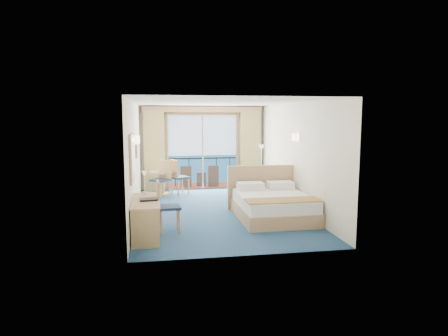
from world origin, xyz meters
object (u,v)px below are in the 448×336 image
nightstand (280,195)px  table_chair_a (177,175)px  bed (273,205)px  desk (146,222)px  armchair (250,183)px  floor_lamp (261,156)px  desk_chair (165,203)px  table_chair_b (162,177)px  round_table (163,177)px

nightstand → table_chair_a: bearing=145.5°
bed → desk: size_ratio=1.35×
armchair → floor_lamp: (0.48, 0.46, 0.77)m
nightstand → armchair: armchair is taller
armchair → desk: desk is taller
floor_lamp → desk: size_ratio=0.94×
desk_chair → table_chair_b: 3.61m
nightstand → table_chair_b: (-3.13, 1.50, 0.36)m
bed → armchair: bearing=87.8°
armchair → desk: 5.11m
bed → table_chair_b: bed is taller
floor_lamp → round_table: size_ratio=1.88×
floor_lamp → desk: (-3.47, -4.61, -0.71)m
nightstand → round_table: (-3.11, 1.89, 0.29)m
nightstand → round_table: size_ratio=0.63×
bed → round_table: bed is taller
armchair → round_table: armchair is taller
nightstand → desk_chair: desk_chair is taller
bed → floor_lamp: size_ratio=1.43×
round_table → table_chair_a: bearing=-8.1°
bed → desk_chair: size_ratio=1.99×
armchair → table_chair_a: (-2.14, 0.47, 0.25)m
armchair → round_table: bearing=-53.6°
table_chair_a → round_table: bearing=54.3°
armchair → desk: bearing=12.3°
nightstand → armchair: (-0.52, 1.36, 0.11)m
bed → armchair: (0.10, 2.75, 0.04)m
floor_lamp → round_table: bearing=178.7°
bed → round_table: size_ratio=2.69×
bed → armchair: 2.75m
table_chair_b → desk: bearing=-50.9°
desk_chair → table_chair_a: bearing=-10.0°
desk → table_chair_a: 4.70m
armchair → desk_chair: (-2.62, -3.46, 0.24)m
table_chair_a → table_chair_b: 0.57m
desk → armchair: bearing=54.2°
armchair → desk_chair: 4.35m
desk → table_chair_b: 4.31m
bed → desk: (-2.89, -1.40, 0.09)m
round_table → desk_chair: bearing=-90.5°
bed → nightstand: 1.52m
nightstand → floor_lamp: 2.02m
floor_lamp → round_table: 3.12m
desk → table_chair_b: size_ratio=1.47×
desk → desk_chair: desk_chair is taller
desk_chair → floor_lamp: bearing=-41.4°
floor_lamp → desk_chair: (-3.10, -3.93, -0.52)m
bed → nightstand: (0.63, 1.39, -0.07)m
armchair → bed: bearing=46.0°
bed → table_chair_a: (-2.04, 3.22, 0.29)m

